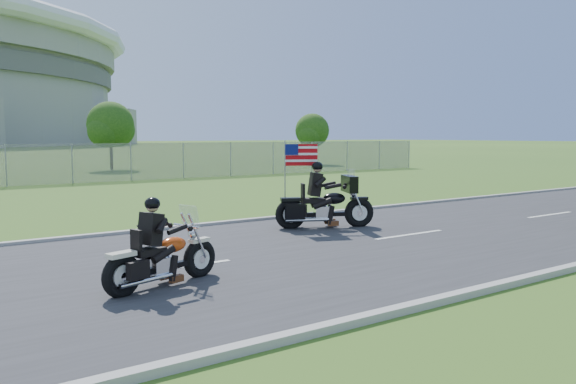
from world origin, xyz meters
TOP-DOWN VIEW (x-y plane):
  - ground at (0.00, 0.00)m, footprint 420.00×420.00m
  - road at (0.00, 0.00)m, footprint 120.00×8.00m
  - curb_north at (0.00, 4.05)m, footprint 120.00×0.18m
  - curb_south at (0.00, -4.05)m, footprint 120.00×0.18m
  - tree_fence_near at (6.04, 30.04)m, footprint 3.52×3.28m
  - tree_fence_far at (22.04, 28.03)m, footprint 3.08×2.87m
  - motorcycle_lead at (-2.65, -1.01)m, footprint 2.15×0.94m
  - motorcycle_follow at (2.99, 2.01)m, footprint 2.46×1.40m

SIDE VIEW (x-z plane):
  - ground at x=0.00m, z-range 0.00..0.00m
  - road at x=0.00m, z-range 0.00..0.04m
  - curb_north at x=0.00m, z-range -0.01..0.11m
  - curb_south at x=0.00m, z-range -0.01..0.11m
  - motorcycle_lead at x=-2.65m, z-range -0.27..1.21m
  - motorcycle_follow at x=2.99m, z-range -0.49..1.69m
  - tree_fence_far at x=22.04m, z-range 0.54..4.74m
  - tree_fence_near at x=6.04m, z-range 0.60..5.35m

